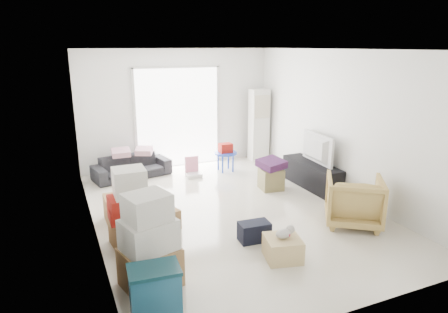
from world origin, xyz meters
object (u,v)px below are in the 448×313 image
object	(u,v)px
television	(313,160)
kids_table	(226,152)
armchair	(354,198)
ottoman	(271,179)
sofa	(131,163)
wood_crate	(283,248)
storage_bins	(155,294)
tv_console	(312,175)
ac_tower	(259,125)

from	to	relation	value
television	kids_table	distance (m)	2.02
armchair	ottoman	bearing A→B (deg)	-43.03
television	sofa	size ratio (longest dim) A/B	0.63
sofa	wood_crate	distance (m)	4.42
storage_bins	ottoman	bearing A→B (deg)	43.84
storage_bins	television	bearing A→B (deg)	35.25
television	armchair	world-z (taller)	armchair
storage_bins	wood_crate	size ratio (longest dim) A/B	1.32
ottoman	armchair	bearing A→B (deg)	-78.49
ottoman	wood_crate	bearing A→B (deg)	-116.63
ottoman	sofa	bearing A→B (deg)	142.37
tv_console	storage_bins	size ratio (longest dim) A/B	2.47
ac_tower	storage_bins	world-z (taller)	ac_tower
ac_tower	armchair	distance (m)	3.96
tv_console	wood_crate	world-z (taller)	tv_console
ac_tower	television	bearing A→B (deg)	-88.69
tv_console	ottoman	size ratio (longest dim) A/B	3.58
tv_console	wood_crate	distance (m)	3.02
ottoman	wood_crate	distance (m)	2.70
armchair	wood_crate	bearing A→B (deg)	52.65
tv_console	armchair	distance (m)	1.79
storage_bins	ottoman	distance (m)	4.25
tv_console	ottoman	distance (m)	0.85
armchair	television	bearing A→B (deg)	-68.84
storage_bins	kids_table	xyz separation A→B (m)	(2.72, 4.39, 0.15)
kids_table	television	bearing A→B (deg)	-54.04
television	sofa	xyz separation A→B (m)	(-3.22, 2.03, -0.25)
television	ottoman	size ratio (longest dim) A/B	2.46
sofa	armchair	world-z (taller)	armchair
sofa	kids_table	bearing A→B (deg)	-22.68
wood_crate	tv_console	bearing A→B (deg)	47.45
television	ottoman	bearing A→B (deg)	81.08
tv_console	storage_bins	bearing A→B (deg)	-144.75
television	ottoman	xyz separation A→B (m)	(-0.83, 0.19, -0.36)
television	storage_bins	distance (m)	4.78
ac_tower	tv_console	world-z (taller)	ac_tower
ottoman	ac_tower	bearing A→B (deg)	68.55
ac_tower	storage_bins	xyz separation A→B (m)	(-3.85, -4.94, -0.57)
kids_table	ac_tower	bearing A→B (deg)	25.87
sofa	armchair	size ratio (longest dim) A/B	1.89
armchair	storage_bins	size ratio (longest dim) A/B	1.43
tv_console	ottoman	bearing A→B (deg)	167.15
wood_crate	ottoman	bearing A→B (deg)	63.37
kids_table	ottoman	bearing A→B (deg)	-76.30
television	armchair	size ratio (longest dim) A/B	1.19
television	armchair	distance (m)	1.79
armchair	storage_bins	xyz separation A→B (m)	(-3.46, -1.03, -0.13)
armchair	wood_crate	size ratio (longest dim) A/B	1.89
storage_bins	wood_crate	bearing A→B (deg)	15.94
ac_tower	sofa	xyz separation A→B (m)	(-3.17, -0.15, -0.56)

